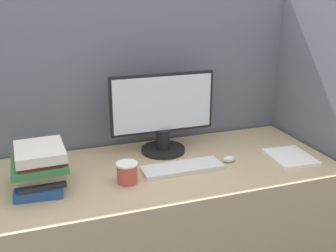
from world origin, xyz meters
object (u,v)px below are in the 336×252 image
mouse (229,159)px  book_stack (40,167)px  keyboard (182,168)px  coffee_cup (127,173)px  monitor (163,116)px

mouse → book_stack: 0.92m
keyboard → coffee_cup: bearing=-171.3°
keyboard → book_stack: bearing=176.6°
coffee_cup → book_stack: size_ratio=0.34×
coffee_cup → monitor: bearing=47.6°
coffee_cup → book_stack: 0.38m
monitor → mouse: (0.27, -0.24, -0.18)m
mouse → monitor: bearing=138.1°
monitor → coffee_cup: size_ratio=5.67×
keyboard → monitor: bearing=93.8°
book_stack → monitor: bearing=18.3°
monitor → mouse: size_ratio=8.50×
monitor → book_stack: bearing=-161.7°
keyboard → mouse: 0.26m
monitor → coffee_cup: bearing=-132.4°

